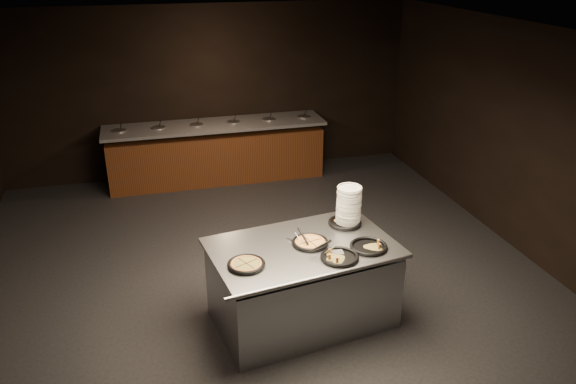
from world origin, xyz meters
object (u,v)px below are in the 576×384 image
at_px(pan_veggie_whole, 246,264).
at_px(pan_cheese_whole, 310,242).
at_px(serving_counter, 302,285).
at_px(plate_stack, 349,206).

relative_size(pan_veggie_whole, pan_cheese_whole, 0.97).
distance_m(serving_counter, pan_cheese_whole, 0.50).
bearing_deg(serving_counter, plate_stack, 21.88).
relative_size(serving_counter, pan_cheese_whole, 5.34).
relative_size(serving_counter, pan_veggie_whole, 5.50).
relative_size(plate_stack, pan_cheese_whole, 1.14).
bearing_deg(serving_counter, pan_veggie_whole, -167.82).
xyz_separation_m(serving_counter, plate_stack, (0.63, 0.37, 0.69)).
relative_size(serving_counter, plate_stack, 4.68).
distance_m(serving_counter, plate_stack, 1.00).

